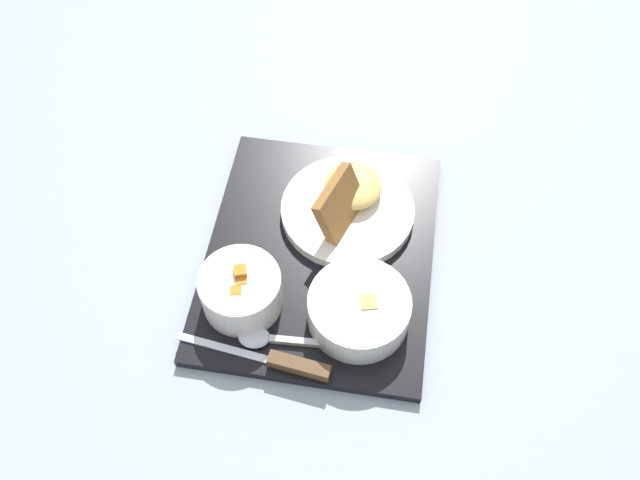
% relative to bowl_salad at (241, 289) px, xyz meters
% --- Properties ---
extents(ground_plane, '(4.00, 4.00, 0.00)m').
position_rel_bowl_salad_xyz_m(ground_plane, '(0.09, -0.10, -0.05)').
color(ground_plane, '#99A3AD').
extents(serving_tray, '(0.42, 0.34, 0.02)m').
position_rel_bowl_salad_xyz_m(serving_tray, '(0.09, -0.10, -0.04)').
color(serving_tray, black).
rests_on(serving_tray, ground_plane).
extents(bowl_salad, '(0.11, 0.11, 0.07)m').
position_rel_bowl_salad_xyz_m(bowl_salad, '(0.00, 0.00, 0.00)').
color(bowl_salad, silver).
rests_on(bowl_salad, serving_tray).
extents(bowl_soup, '(0.14, 0.14, 0.05)m').
position_rel_bowl_salad_xyz_m(bowl_soup, '(-0.01, -0.16, -0.01)').
color(bowl_soup, silver).
rests_on(bowl_soup, serving_tray).
extents(plate_main, '(0.20, 0.20, 0.09)m').
position_rel_bowl_salad_xyz_m(plate_main, '(0.17, -0.13, -0.02)').
color(plate_main, silver).
rests_on(plate_main, serving_tray).
extents(knife, '(0.05, 0.21, 0.02)m').
position_rel_bowl_salad_xyz_m(knife, '(-0.09, -0.08, -0.03)').
color(knife, silver).
rests_on(knife, serving_tray).
extents(spoon, '(0.03, 0.15, 0.01)m').
position_rel_bowl_salad_xyz_m(spoon, '(-0.05, -0.05, -0.03)').
color(spoon, silver).
rests_on(spoon, serving_tray).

